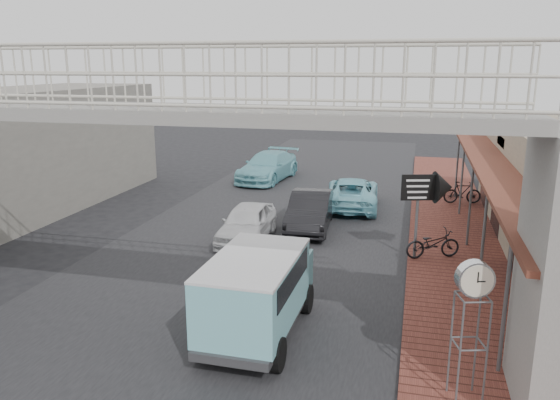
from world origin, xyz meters
The scene contains 14 objects.
ground centered at (0.00, 0.00, 0.00)m, with size 120.00×120.00×0.00m, color black.
road_strip centered at (0.00, 0.00, 0.01)m, with size 10.00×60.00×0.01m, color black.
sidewalk centered at (6.50, 3.00, 0.05)m, with size 3.00×40.00×0.10m, color brown.
footbridge centered at (0.00, -4.00, 3.18)m, with size 16.40×2.40×6.34m.
building_far_left centered at (-11.00, 6.00, 2.50)m, with size 5.00×14.00×5.00m, color gray.
white_hatchback centered at (-0.50, 3.91, 0.64)m, with size 1.52×3.77×1.28m, color silver.
dark_sedan centered at (1.36, 5.87, 0.69)m, with size 1.46×4.17×1.38m, color black.
angkot_curb centered at (2.50, 9.34, 0.65)m, with size 2.15×4.66×1.29m, color #7DCADA.
angkot_far centered at (-2.51, 13.92, 0.74)m, with size 2.06×5.07×1.47m, color #74BEC9.
angkot_van centered at (1.81, -2.60, 1.24)m, with size 1.89×4.02×1.96m.
motorcycle_near centered at (5.74, 3.41, 0.56)m, with size 0.61×1.74×0.92m, color black.
motorcycle_far centered at (7.11, 10.82, 0.58)m, with size 0.45×1.61×0.97m, color black.
street_clock centered at (6.17, -4.14, 2.30)m, with size 0.69×0.63×2.66m.
arrow_sign centered at (5.85, 3.51, 2.31)m, with size 1.66×1.10×2.74m.
Camera 1 is at (5.06, -13.44, 6.02)m, focal length 35.00 mm.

